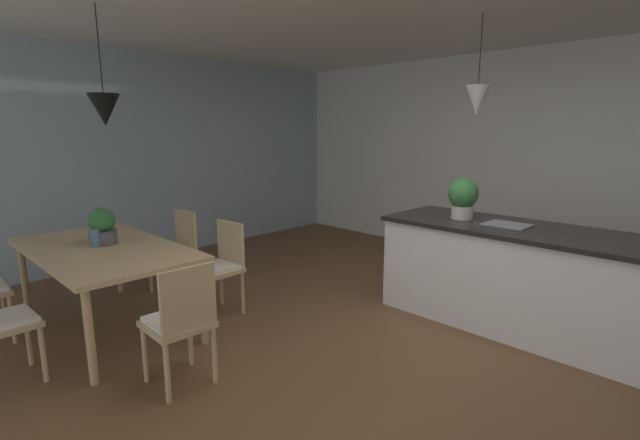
% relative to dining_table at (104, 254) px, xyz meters
% --- Properties ---
extents(ground_plane, '(10.00, 8.40, 0.04)m').
position_rel_dining_table_xyz_m(ground_plane, '(2.13, 1.28, -0.69)').
color(ground_plane, brown).
extents(wall_back_kitchen, '(10.00, 0.12, 2.70)m').
position_rel_dining_table_xyz_m(wall_back_kitchen, '(2.13, 4.54, 0.68)').
color(wall_back_kitchen, white).
rests_on(wall_back_kitchen, ground_plane).
extents(window_wall_left_glazing, '(0.06, 8.40, 2.70)m').
position_rel_dining_table_xyz_m(window_wall_left_glazing, '(-1.93, 1.28, 0.68)').
color(window_wall_left_glazing, '#9EB7C6').
rests_on(window_wall_left_glazing, ground_plane).
extents(dining_table, '(1.88, 1.03, 0.74)m').
position_rel_dining_table_xyz_m(dining_table, '(0.00, 0.00, 0.00)').
color(dining_table, tan).
rests_on(dining_table, ground_plane).
extents(chair_far_left, '(0.42, 0.42, 0.87)m').
position_rel_dining_table_xyz_m(chair_far_left, '(-0.43, 0.88, -0.20)').
color(chair_far_left, tan).
rests_on(chair_far_left, ground_plane).
extents(chair_kitchen_end, '(0.41, 0.41, 0.87)m').
position_rel_dining_table_xyz_m(chair_kitchen_end, '(1.31, -0.00, -0.20)').
color(chair_kitchen_end, tan).
rests_on(chair_kitchen_end, ground_plane).
extents(chair_far_right, '(0.42, 0.42, 0.87)m').
position_rel_dining_table_xyz_m(chair_far_right, '(0.42, 0.88, -0.20)').
color(chair_far_right, tan).
rests_on(chair_far_right, ground_plane).
extents(kitchen_island, '(2.26, 0.88, 0.91)m').
position_rel_dining_table_xyz_m(kitchen_island, '(2.49, 2.55, -0.21)').
color(kitchen_island, white).
rests_on(kitchen_island, ground_plane).
extents(pendant_over_table, '(0.25, 0.25, 0.95)m').
position_rel_dining_table_xyz_m(pendant_over_table, '(0.05, 0.10, 1.21)').
color(pendant_over_table, black).
extents(pendant_over_island_main, '(0.21, 0.21, 0.86)m').
position_rel_dining_table_xyz_m(pendant_over_island_main, '(2.05, 2.55, 1.30)').
color(pendant_over_island_main, black).
extents(potted_plant_on_island, '(0.28, 0.28, 0.38)m').
position_rel_dining_table_xyz_m(potted_plant_on_island, '(1.98, 2.55, 0.43)').
color(potted_plant_on_island, beige).
rests_on(potted_plant_on_island, kitchen_island).
extents(potted_plant_on_table, '(0.22, 0.22, 0.33)m').
position_rel_dining_table_xyz_m(potted_plant_on_table, '(-0.09, 0.04, 0.22)').
color(potted_plant_on_table, '#4C4C51').
rests_on(potted_plant_on_table, dining_table).
extents(vase_on_dining_table, '(0.08, 0.08, 0.16)m').
position_rel_dining_table_xyz_m(vase_on_dining_table, '(-0.04, -0.04, 0.14)').
color(vase_on_dining_table, slate).
rests_on(vase_on_dining_table, dining_table).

